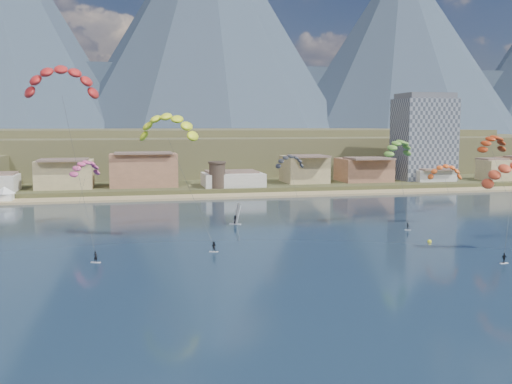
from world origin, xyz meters
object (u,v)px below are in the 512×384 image
apartment_tower (424,137)px  buoy (430,242)px  kitesurfer_green (399,146)px  windsurfer (236,218)px  watchtower (217,175)px  kitesurfer_red (61,77)px  kitesurfer_yellow (168,123)px

apartment_tower → buoy: size_ratio=40.69×
kitesurfer_green → windsurfer: kitesurfer_green is taller
watchtower → kitesurfer_red: (-38.88, -78.50, 24.19)m
apartment_tower → kitesurfer_red: apartment_tower is taller
apartment_tower → kitesurfer_green: size_ratio=1.61×
apartment_tower → kitesurfer_green: 93.49m
kitesurfer_red → kitesurfer_yellow: kitesurfer_red is taller
kitesurfer_green → buoy: kitesurfer_green is taller
kitesurfer_yellow → windsurfer: kitesurfer_yellow is taller
watchtower → kitesurfer_red: kitesurfer_red is taller
kitesurfer_green → buoy: 27.16m
kitesurfer_red → buoy: size_ratio=43.40×
buoy → kitesurfer_yellow: bearing=163.9°
apartment_tower → watchtower: apartment_tower is taller
apartment_tower → windsurfer: 112.46m
watchtower → buoy: (28.03, -86.28, -6.23)m
kitesurfer_yellow → apartment_tower: bearing=40.8°
kitesurfer_green → windsurfer: bearing=168.4°
apartment_tower → kitesurfer_green: apartment_tower is taller
kitesurfer_red → windsurfer: bearing=30.3°
watchtower → windsurfer: 58.78m
watchtower → kitesurfer_red: size_ratio=0.25×
kitesurfer_red → kitesurfer_green: size_ratio=1.72×
apartment_tower → kitesurfer_red: bearing=-142.1°
kitesurfer_red → kitesurfer_green: bearing=10.4°
watchtower → buoy: size_ratio=10.94×
windsurfer → buoy: bearing=-40.6°
kitesurfer_red → buoy: bearing=-6.6°
watchtower → windsurfer: bearing=-94.4°
kitesurfer_red → watchtower: bearing=63.7°
watchtower → kitesurfer_yellow: (-20.22, -72.36, 16.26)m
watchtower → apartment_tower: bearing=9.9°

